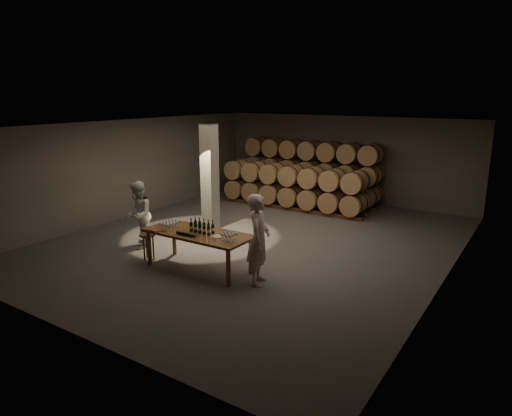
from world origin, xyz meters
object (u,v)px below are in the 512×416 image
Objects in this scene: tasting_table at (198,236)px; stool at (148,239)px; plate at (217,236)px; person_man at (258,240)px; person_woman at (138,215)px; bottle_cluster at (202,228)px; notebook_near at (156,230)px.

tasting_table reaches higher than stool.
plate is 0.13× the size of person_man.
person_man is 3.98m from person_woman.
bottle_cluster is at bearing 9.42° from stool.
plate is at bearing 5.13° from stool.
person_man is (1.63, 0.06, 0.20)m from tasting_table.
stool is (-2.04, -0.18, -0.37)m from plate.
tasting_table is 1.02m from notebook_near.
stool is at bearing -170.58° from bottle_cluster.
tasting_table is 1.50m from stool.
person_man is (1.55, 0.01, -0.02)m from bottle_cluster.
notebook_near is (-1.48, -0.42, 0.01)m from plate.
stool is 3.13m from person_man.
tasting_table is 0.59m from plate.
person_man reaches higher than tasting_table.
plate is (0.50, -0.07, -0.11)m from bottle_cluster.
notebook_near is at bearing -153.29° from bottle_cluster.
plate is 1.06m from person_man.
notebook_near is 1.64m from person_woman.
plate is 1.54m from notebook_near.
plate is 2.08m from stool.
person_man is at bearing 4.98° from stool.
tasting_table is at bearing 8.18° from stool.
tasting_table is 10.05× the size of plate.
bottle_cluster is 2.44m from person_woman.
bottle_cluster is 0.91× the size of stool.
bottle_cluster is 0.51m from plate.
bottle_cluster is 0.30× the size of person_man.
stool is (-1.46, -0.21, -0.26)m from tasting_table.
plate is at bearing 73.44° from person_man.
person_man is (2.53, 0.51, 0.08)m from notebook_near.
stool is at bearing -174.87° from plate.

